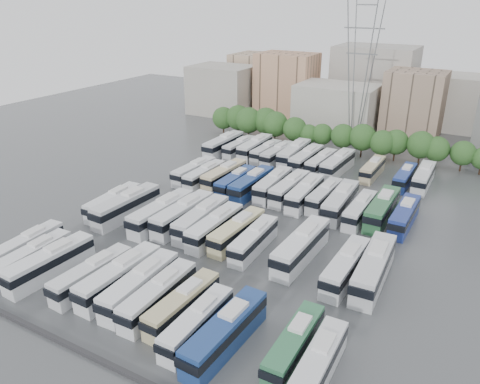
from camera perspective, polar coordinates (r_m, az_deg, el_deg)
The scene contains 53 objects.
ground at distance 73.57m, azimuth 0.61°, elevation -4.06°, with size 220.00×220.00×0.00m, color #424447.
parapet at distance 51.98m, azimuth -18.30°, elevation -18.19°, with size 56.00×0.50×0.50m, color #2D2D30.
tree_line at distance 109.46m, azimuth 9.79°, elevation 7.28°, with size 64.69×7.91×8.10m.
city_buildings at distance 137.40m, azimuth 12.78°, elevation 11.75°, with size 102.00×35.00×20.00m.
electricity_pylon at distance 112.34m, azimuth 14.50°, elevation 14.76°, with size 9.00×6.91×33.83m.
bus_r0_s0 at distance 70.67m, azimuth -24.51°, elevation -5.97°, with size 2.99×11.27×3.50m.
bus_r0_s1 at distance 67.66m, azimuth -23.84°, elevation -7.16°, with size 2.73×11.24×3.51m.
bus_r0_s2 at distance 64.91m, azimuth -22.18°, elevation -7.99°, with size 3.37×12.61×3.92m.
bus_r0_s4 at distance 60.92m, azimuth -17.59°, elevation -9.57°, with size 3.11×11.74×3.65m.
bus_r0_s5 at distance 59.36m, azimuth -14.47°, elevation -9.93°, with size 3.02×12.71×3.97m.
bus_r0_s6 at distance 57.30m, azimuth -12.09°, elevation -11.02°, with size 3.26×12.56×3.91m.
bus_r0_s7 at distance 55.37m, azimuth -9.92°, elevation -12.26°, with size 2.86×12.03×3.76m.
bus_r0_s8 at distance 53.78m, azimuth -7.01°, elevation -13.39°, with size 2.89×11.36×3.54m.
bus_r0_s9 at distance 51.10m, azimuth -5.24°, elevation -15.57°, with size 2.45×11.16×3.50m.
bus_r0_s10 at distance 49.41m, azimuth -1.79°, elevation -16.70°, with size 3.28×12.76×3.97m.
bus_r0_s12 at distance 48.73m, azimuth 6.64°, elevation -17.92°, with size 2.60×11.11×3.47m.
bus_r0_s13 at distance 46.90m, azimuth 9.50°, elevation -20.03°, with size 2.72×11.32×3.54m.
bus_r1_s0 at distance 79.90m, azimuth -15.19°, elevation -1.19°, with size 3.15×11.84×3.68m.
bus_r1_s1 at distance 77.44m, azimuth -13.68°, elevation -1.62°, with size 3.42×13.43×4.18m.
bus_r1_s3 at distance 73.89m, azimuth -9.54°, elevation -2.50°, with size 3.17×13.37×4.18m.
bus_r1_s4 at distance 73.02m, azimuth -6.97°, elevation -2.69°, with size 3.13×13.18×4.12m.
bus_r1_s5 at distance 71.39m, azimuth -4.73°, elevation -3.28°, with size 3.28×12.81×3.99m.
bus_r1_s6 at distance 69.09m, azimuth -3.09°, elevation -4.23°, with size 2.77×12.30×3.85m.
bus_r1_s7 at distance 67.94m, azimuth -0.36°, elevation -4.76°, with size 3.17×11.98×3.72m.
bus_r1_s8 at distance 65.77m, azimuth 1.68°, elevation -5.84°, with size 2.83×11.47×3.58m.
bus_r1_s10 at distance 64.03m, azimuth 7.47°, elevation -6.58°, with size 3.31×13.60×4.24m.
bus_r1_s12 at distance 60.99m, azimuth 12.76°, elevation -8.85°, with size 2.91×12.28×3.84m.
bus_r1_s13 at distance 61.17m, azimuth 15.99°, elevation -8.87°, with size 3.56×13.78×4.29m.
bus_r2_s1 at distance 91.14m, azimuth -5.62°, elevation 2.56°, with size 2.97×11.61×3.61m.
bus_r2_s2 at distance 88.94m, azimuth -4.34°, elevation 2.07°, with size 2.62×11.46×3.59m.
bus_r2_s3 at distance 88.51m, azimuth -1.93°, elevation 2.09°, with size 3.17×12.21×3.80m.
bus_r2_s4 at distance 85.61m, azimuth -0.54°, elevation 1.28°, with size 2.53×11.49×3.60m.
bus_r2_s5 at distance 84.13m, azimuth 1.42°, elevation 1.01°, with size 2.92×12.70×3.98m.
bus_r2_s6 at distance 84.22m, azimuth 4.03°, elevation 0.94°, with size 3.17×12.37×3.85m.
bus_r2_s7 at distance 82.90m, azimuth 6.07°, elevation 0.49°, with size 2.87×12.28×3.84m.
bus_r2_s8 at distance 81.00m, azimuth 7.91°, elevation -0.14°, with size 3.03×12.54×3.91m.
bus_r2_s9 at distance 81.03m, azimuth 10.25°, elevation -0.41°, with size 2.83×11.48×3.58m.
bus_r2_s10 at distance 78.64m, azimuth 12.14°, elevation -1.12°, with size 3.27×13.08×4.08m.
bus_r2_s11 at distance 76.92m, azimuth 14.41°, elevation -2.11°, with size 2.62×11.48×3.59m.
bus_r2_s12 at distance 77.79m, azimuth 16.94°, elevation -1.92°, with size 2.86×13.02×4.08m.
bus_r2_s13 at distance 76.81m, azimuth 19.41°, elevation -2.72°, with size 2.69×11.94×3.74m.
bus_r3_s0 at distance 106.29m, azimuth -2.02°, elevation 5.82°, with size 3.13×13.30×4.16m.
bus_r3_s1 at distance 105.60m, azimuth -0.07°, elevation 5.52°, with size 2.84×11.14×3.47m.
bus_r3_s2 at distance 104.62m, azimuth 1.83°, elevation 5.49°, with size 3.03×12.75×3.98m.
bus_r3_s3 at distance 102.75m, azimuth 3.19°, elevation 4.97°, with size 2.73×10.93×3.41m.
bus_r3_s4 at distance 100.78m, azimuth 4.60°, elevation 4.64°, with size 3.08×11.84×3.68m.
bus_r3_s5 at distance 100.71m, azimuth 6.62°, elevation 4.69°, with size 3.40×13.37×4.16m.
bus_r3_s6 at distance 98.03m, azimuth 8.08°, elevation 4.03°, with size 3.00×12.64×3.95m.
bus_r3_s7 at distance 96.87m, azimuth 9.87°, elevation 3.59°, with size 3.03×11.71×3.64m.
bus_r3_s8 at distance 96.04m, azimuth 11.82°, elevation 3.38°, with size 3.37×12.90×4.01m.
bus_r3_s10 at distance 95.87m, azimuth 15.87°, elevation 2.74°, with size 2.50×10.83×3.39m.
bus_r3_s12 at distance 93.43m, azimuth 19.45°, elevation 1.75°, with size 2.50×10.81×3.38m.
bus_r3_s13 at distance 94.02m, azimuth 21.47°, elevation 1.71°, with size 2.73×12.04×3.77m.
Camera 1 is at (31.63, -57.33, 33.55)m, focal length 35.00 mm.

